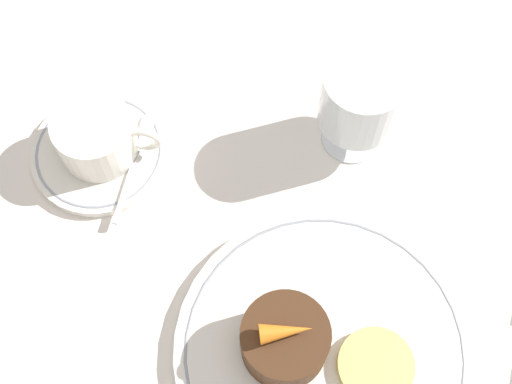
# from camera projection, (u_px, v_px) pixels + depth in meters

# --- Properties ---
(ground_plane) EXTENTS (3.00, 3.00, 0.00)m
(ground_plane) POSITION_uv_depth(u_px,v_px,m) (287.00, 307.00, 0.64)
(ground_plane) COLOR white
(dinner_plate) EXTENTS (0.26, 0.26, 0.01)m
(dinner_plate) POSITION_uv_depth(u_px,v_px,m) (324.00, 350.00, 0.62)
(dinner_plate) COLOR white
(dinner_plate) RESTS_ON ground_plane
(saucer) EXTENTS (0.14, 0.14, 0.01)m
(saucer) POSITION_uv_depth(u_px,v_px,m) (99.00, 153.00, 0.70)
(saucer) COLOR white
(saucer) RESTS_ON ground_plane
(coffee_cup) EXTENTS (0.10, 0.08, 0.05)m
(coffee_cup) POSITION_uv_depth(u_px,v_px,m) (96.00, 136.00, 0.68)
(coffee_cup) COLOR white
(coffee_cup) RESTS_ON saucer
(spoon) EXTENTS (0.02, 0.12, 0.00)m
(spoon) POSITION_uv_depth(u_px,v_px,m) (137.00, 155.00, 0.70)
(spoon) COLOR silver
(spoon) RESTS_ON saucer
(wine_glass) EXTENTS (0.08, 0.08, 0.11)m
(wine_glass) POSITION_uv_depth(u_px,v_px,m) (360.00, 102.00, 0.66)
(wine_glass) COLOR silver
(wine_glass) RESTS_ON ground_plane
(dessert_cake) EXTENTS (0.07, 0.07, 0.05)m
(dessert_cake) POSITION_uv_depth(u_px,v_px,m) (287.00, 341.00, 0.59)
(dessert_cake) COLOR #4C2D19
(dessert_cake) RESTS_ON dinner_plate
(carrot_garnish) EXTENTS (0.05, 0.03, 0.02)m
(carrot_garnish) POSITION_uv_depth(u_px,v_px,m) (289.00, 332.00, 0.57)
(carrot_garnish) COLOR orange
(carrot_garnish) RESTS_ON dessert_cake
(pineapple_slice) EXTENTS (0.07, 0.07, 0.01)m
(pineapple_slice) POSITION_uv_depth(u_px,v_px,m) (376.00, 366.00, 0.60)
(pineapple_slice) COLOR #EFE075
(pineapple_slice) RESTS_ON dinner_plate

